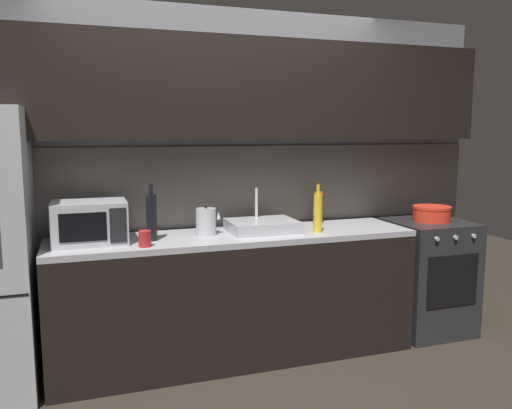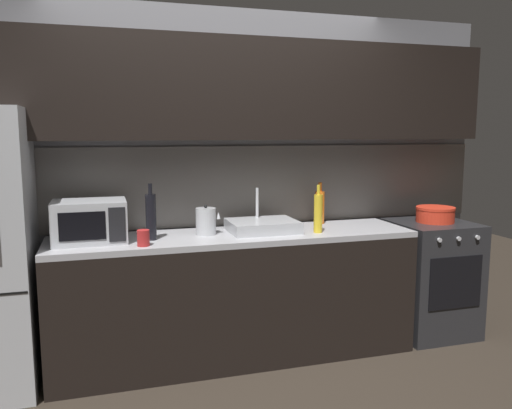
{
  "view_description": "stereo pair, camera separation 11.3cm",
  "coord_description": "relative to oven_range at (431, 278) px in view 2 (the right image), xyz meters",
  "views": [
    {
      "loc": [
        -1.0,
        -2.51,
        1.61
      ],
      "look_at": [
        0.15,
        0.9,
        1.1
      ],
      "focal_mm": 36.44,
      "sensor_mm": 36.0,
      "label": 1
    },
    {
      "loc": [
        -0.89,
        -2.55,
        1.61
      ],
      "look_at": [
        0.15,
        0.9,
        1.1
      ],
      "focal_mm": 36.44,
      "sensor_mm": 36.0,
      "label": 2
    }
  ],
  "objects": [
    {
      "name": "wine_bottle_dark",
      "position": [
        -2.19,
        -0.03,
        0.61
      ],
      "size": [
        0.07,
        0.07,
        0.37
      ],
      "color": "black",
      "rests_on": "counter_run"
    },
    {
      "name": "kettle",
      "position": [
        -1.81,
        0.04,
        0.54
      ],
      "size": [
        0.17,
        0.14,
        0.21
      ],
      "color": "#B7BABF",
      "rests_on": "counter_run"
    },
    {
      "name": "wine_bottle_yellow",
      "position": [
        -1.04,
        -0.12,
        0.59
      ],
      "size": [
        0.06,
        0.06,
        0.34
      ],
      "color": "gold",
      "rests_on": "counter_run"
    },
    {
      "name": "microwave",
      "position": [
        -2.57,
        0.02,
        0.58
      ],
      "size": [
        0.46,
        0.35,
        0.27
      ],
      "color": "#A8AAAF",
      "rests_on": "counter_run"
    },
    {
      "name": "wine_bottle_orange",
      "position": [
        -0.88,
        0.2,
        0.58
      ],
      "size": [
        0.07,
        0.07,
        0.32
      ],
      "color": "orange",
      "rests_on": "counter_run"
    },
    {
      "name": "sink_basin",
      "position": [
        -1.4,
        0.03,
        0.49
      ],
      "size": [
        0.48,
        0.38,
        0.3
      ],
      "color": "#ADAFB5",
      "rests_on": "counter_run"
    },
    {
      "name": "oven_range",
      "position": [
        0.0,
        0.0,
        0.0
      ],
      "size": [
        0.6,
        0.62,
        0.9
      ],
      "color": "#232326",
      "rests_on": "ground"
    },
    {
      "name": "mug_red",
      "position": [
        -2.26,
        -0.2,
        0.5
      ],
      "size": [
        0.08,
        0.08,
        0.1
      ],
      "primitive_type": "cylinder",
      "color": "#A82323",
      "rests_on": "counter_run"
    },
    {
      "name": "cooking_pot",
      "position": [
        0.02,
        0.0,
        0.51
      ],
      "size": [
        0.3,
        0.3,
        0.12
      ],
      "color": "red",
      "rests_on": "oven_range"
    },
    {
      "name": "back_wall",
      "position": [
        -1.61,
        0.3,
        1.1
      ],
      "size": [
        4.27,
        0.44,
        2.5
      ],
      "color": "slate",
      "rests_on": "ground"
    },
    {
      "name": "counter_run",
      "position": [
        -1.61,
        0.0,
        -0.0
      ],
      "size": [
        2.53,
        0.6,
        0.9
      ],
      "color": "black",
      "rests_on": "ground"
    }
  ]
}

